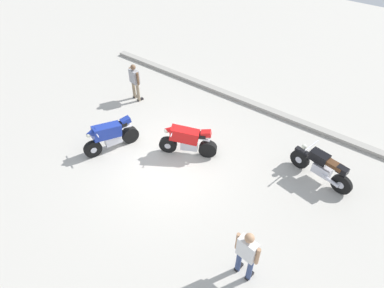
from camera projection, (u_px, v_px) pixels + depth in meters
name	position (u px, v px, depth m)	size (l,w,h in m)	color
ground_plane	(169.00, 163.00, 10.97)	(40.00, 40.00, 0.00)	#B7B2A8
curb_edge	(241.00, 99.00, 13.68)	(14.00, 0.30, 0.15)	#9C978F
motorcycle_red_sportbike	(187.00, 140.00, 10.93)	(1.81, 1.10, 1.14)	black
motorcycle_blue_sportbike	(110.00, 135.00, 11.11)	(0.93, 1.90, 1.14)	black
motorcycle_black_cruiser	(322.00, 167.00, 10.09)	(2.07, 0.80, 1.09)	black
person_in_white_shirt	(247.00, 253.00, 7.46)	(0.64, 0.35, 1.63)	#384772
person_in_gray_shirt	(135.00, 80.00, 13.25)	(0.62, 0.38, 1.58)	gray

